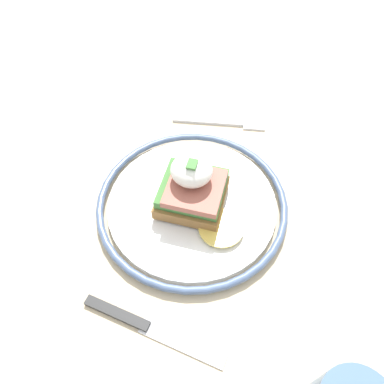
# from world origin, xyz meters

# --- Properties ---
(ground_plane) EXTENTS (6.00, 6.00, 0.00)m
(ground_plane) POSITION_xyz_m (0.00, 0.00, 0.00)
(ground_plane) COLOR #B2ADA3
(dining_table) EXTENTS (0.82, 0.73, 0.76)m
(dining_table) POSITION_xyz_m (0.00, 0.00, 0.61)
(dining_table) COLOR #C6B28E
(dining_table) RESTS_ON ground_plane
(plate) EXTENTS (0.27, 0.27, 0.02)m
(plate) POSITION_xyz_m (0.02, -0.01, 0.76)
(plate) COLOR white
(plate) RESTS_ON dining_table
(sandwich) EXTENTS (0.11, 0.12, 0.08)m
(sandwich) POSITION_xyz_m (0.02, -0.00, 0.80)
(sandwich) COLOR olive
(sandwich) RESTS_ON plate
(fork) EXTENTS (0.04, 0.15, 0.00)m
(fork) POSITION_xyz_m (-0.16, 0.00, 0.76)
(fork) COLOR silver
(fork) RESTS_ON dining_table
(knife) EXTENTS (0.04, 0.18, 0.01)m
(knife) POSITION_xyz_m (0.19, -0.02, 0.76)
(knife) COLOR #2D2D2D
(knife) RESTS_ON dining_table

